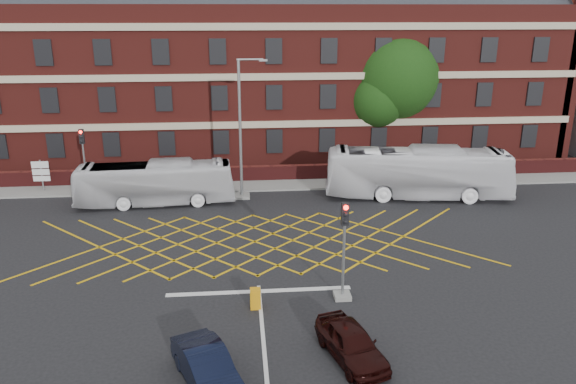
{
  "coord_description": "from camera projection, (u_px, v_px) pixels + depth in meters",
  "views": [
    {
      "loc": [
        -0.71,
        -25.31,
        11.64
      ],
      "look_at": [
        1.71,
        1.5,
        2.87
      ],
      "focal_mm": 35.0,
      "sensor_mm": 36.0,
      "label": 1
    }
  ],
  "objects": [
    {
      "name": "traffic_light_far",
      "position": [
        85.0,
        167.0,
        36.99
      ],
      "size": [
        0.7,
        0.7,
        4.27
      ],
      "color": "slate",
      "rests_on": "ground"
    },
    {
      "name": "car_navy",
      "position": [
        207.0,
        368.0,
        18.1
      ],
      "size": [
        2.71,
        4.06,
        1.27
      ],
      "primitive_type": "imported",
      "rotation": [
        0.0,
        0.0,
        0.39
      ],
      "color": "black",
      "rests_on": "ground"
    },
    {
      "name": "victorian_building",
      "position": [
        248.0,
        58.0,
        46.06
      ],
      "size": [
        51.0,
        12.17,
        20.4
      ],
      "color": "maroon",
      "rests_on": "ground"
    },
    {
      "name": "bus_left",
      "position": [
        155.0,
        183.0,
        34.9
      ],
      "size": [
        9.86,
        2.79,
        2.72
      ],
      "primitive_type": "imported",
      "rotation": [
        0.0,
        0.0,
        1.62
      ],
      "color": "silver",
      "rests_on": "ground"
    },
    {
      "name": "direction_signs",
      "position": [
        41.0,
        172.0,
        37.14
      ],
      "size": [
        1.1,
        0.16,
        2.2
      ],
      "color": "gray",
      "rests_on": "ground"
    },
    {
      "name": "street_lamp",
      "position": [
        242.0,
        152.0,
        35.55
      ],
      "size": [
        2.25,
        1.0,
        8.83
      ],
      "color": "slate",
      "rests_on": "ground"
    },
    {
      "name": "car_maroon",
      "position": [
        351.0,
        343.0,
        19.48
      ],
      "size": [
        2.41,
        3.91,
        1.24
      ],
      "primitive_type": "imported",
      "rotation": [
        0.0,
        0.0,
        0.28
      ],
      "color": "black",
      "rests_on": "ground"
    },
    {
      "name": "deciduous_tree",
      "position": [
        394.0,
        83.0,
        43.41
      ],
      "size": [
        7.26,
        6.82,
        10.1
      ],
      "color": "black",
      "rests_on": "ground"
    },
    {
      "name": "bus_right",
      "position": [
        418.0,
        173.0,
        36.1
      ],
      "size": [
        12.06,
        4.42,
        3.28
      ],
      "primitive_type": "imported",
      "rotation": [
        0.0,
        0.0,
        1.43
      ],
      "color": "white",
      "rests_on": "ground"
    },
    {
      "name": "ground",
      "position": [
        256.0,
        258.0,
        27.63
      ],
      "size": [
        120.0,
        120.0,
        0.0
      ],
      "primitive_type": "plane",
      "color": "black",
      "rests_on": "ground"
    },
    {
      "name": "far_pavement",
      "position": [
        250.0,
        185.0,
        38.98
      ],
      "size": [
        60.0,
        3.0,
        0.12
      ],
      "primitive_type": "cube",
      "color": "slate",
      "rests_on": "ground"
    },
    {
      "name": "utility_cabinet",
      "position": [
        255.0,
        299.0,
        22.86
      ],
      "size": [
        0.42,
        0.41,
        0.85
      ],
      "primitive_type": "cube",
      "color": "orange",
      "rests_on": "ground"
    },
    {
      "name": "box_junction_hatching",
      "position": [
        255.0,
        242.0,
        29.53
      ],
      "size": [
        8.22,
        8.22,
        0.02
      ],
      "primitive_type": "cube",
      "rotation": [
        0.0,
        0.0,
        0.79
      ],
      "color": "#CC990C",
      "rests_on": "ground"
    },
    {
      "name": "stop_line",
      "position": [
        259.0,
        291.0,
        24.32
      ],
      "size": [
        8.0,
        0.3,
        0.02
      ],
      "primitive_type": "cube",
      "color": "silver",
      "rests_on": "ground"
    },
    {
      "name": "boundary_wall",
      "position": [
        249.0,
        174.0,
        39.77
      ],
      "size": [
        56.0,
        0.5,
        1.1
      ],
      "primitive_type": "cube",
      "color": "#4D1414",
      "rests_on": "ground"
    },
    {
      "name": "traffic_light_near",
      "position": [
        344.0,
        260.0,
        23.22
      ],
      "size": [
        0.7,
        0.7,
        4.27
      ],
      "color": "slate",
      "rests_on": "ground"
    }
  ]
}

